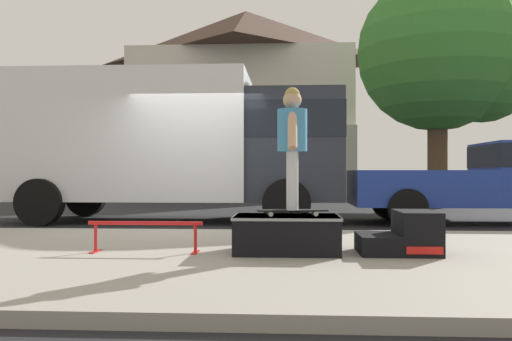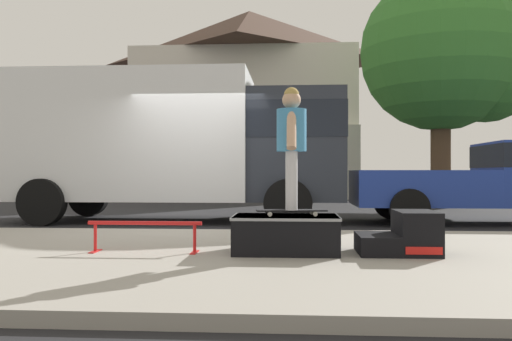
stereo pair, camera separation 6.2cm
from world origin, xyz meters
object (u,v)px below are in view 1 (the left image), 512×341
at_px(box_truck, 176,140).
at_px(street_tree_main, 447,57).
at_px(kicker_ramp, 404,236).
at_px(skateboard, 292,211).
at_px(pickup_truck_blue, 505,179).
at_px(skater_kid, 292,138).
at_px(skate_box, 287,233).
at_px(grind_rail, 145,230).

xyz_separation_m(box_truck, street_tree_main, (6.94, 4.61, 2.66)).
distance_m(kicker_ramp, skateboard, 1.27).
relative_size(skateboard, pickup_truck_blue, 0.14).
xyz_separation_m(skater_kid, street_tree_main, (4.54, 9.72, 2.95)).
bearing_deg(kicker_ramp, box_truck, 125.63).
xyz_separation_m(skate_box, pickup_truck_blue, (4.34, 4.88, 0.55)).
bearing_deg(pickup_truck_blue, street_tree_main, 86.84).
relative_size(grind_rail, pickup_truck_blue, 0.23).
relative_size(kicker_ramp, street_tree_main, 0.13).
bearing_deg(skater_kid, grind_rail, -178.02).
height_order(grind_rail, pickup_truck_blue, pickup_truck_blue).
bearing_deg(grind_rail, street_tree_main, 57.65).
xyz_separation_m(kicker_ramp, skateboard, (-1.24, -0.03, 0.27)).
bearing_deg(pickup_truck_blue, skateboard, -131.03).
bearing_deg(kicker_ramp, skate_box, 179.98).
relative_size(skate_box, box_truck, 0.17).
bearing_deg(grind_rail, skate_box, 3.29).
distance_m(skate_box, pickup_truck_blue, 6.56).
relative_size(skate_box, skateboard, 1.47).
relative_size(skate_box, street_tree_main, 0.17).
bearing_deg(box_truck, street_tree_main, 33.61).
bearing_deg(street_tree_main, pickup_truck_blue, -93.16).
distance_m(skate_box, skateboard, 0.26).
height_order(skater_kid, street_tree_main, street_tree_main).
xyz_separation_m(kicker_ramp, street_tree_main, (3.30, 9.68, 4.04)).
xyz_separation_m(skate_box, grind_rail, (-1.59, -0.09, 0.04)).
height_order(kicker_ramp, box_truck, box_truck).
bearing_deg(skateboard, skate_box, 151.81).
relative_size(pickup_truck_blue, street_tree_main, 0.84).
height_order(kicker_ramp, skater_kid, skater_kid).
height_order(skate_box, kicker_ramp, kicker_ramp).
distance_m(skate_box, grind_rail, 1.59).
xyz_separation_m(grind_rail, pickup_truck_blue, (5.93, 4.97, 0.52)).
height_order(skate_box, pickup_truck_blue, pickup_truck_blue).
xyz_separation_m(skater_kid, box_truck, (-2.39, 5.11, 0.29)).
bearing_deg(skater_kid, box_truck, 115.13).
height_order(pickup_truck_blue, street_tree_main, street_tree_main).
distance_m(skateboard, street_tree_main, 11.37).
bearing_deg(street_tree_main, skate_box, -115.44).
bearing_deg(street_tree_main, kicker_ramp, -108.83).
relative_size(skate_box, kicker_ramp, 1.37).
bearing_deg(grind_rail, skateboard, 1.98).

